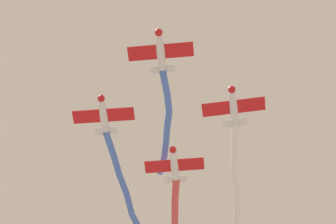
{
  "coord_description": "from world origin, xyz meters",
  "views": [
    {
      "loc": [
        4.07,
        -35.48,
        6.18
      ],
      "look_at": [
        4.84,
        -2.71,
        62.48
      ],
      "focal_mm": 64.88,
      "sensor_mm": 36.0,
      "label": 1
    }
  ],
  "objects_px": {
    "airplane_left_wing": "(233,107)",
    "airplane_right_wing": "(104,115)",
    "airplane_slot": "(174,165)",
    "airplane_lead": "(161,51)"
  },
  "relations": [
    {
      "from": "airplane_left_wing",
      "to": "airplane_right_wing",
      "type": "bearing_deg",
      "value": -88.11
    },
    {
      "from": "airplane_lead",
      "to": "airplane_right_wing",
      "type": "height_order",
      "value": "airplane_right_wing"
    },
    {
      "from": "airplane_left_wing",
      "to": "airplane_slot",
      "type": "relative_size",
      "value": 1.0
    },
    {
      "from": "airplane_right_wing",
      "to": "airplane_slot",
      "type": "xyz_separation_m",
      "value": [
        7.86,
        6.06,
        -0.5
      ]
    },
    {
      "from": "airplane_lead",
      "to": "airplane_slot",
      "type": "bearing_deg",
      "value": 179.16
    },
    {
      "from": "airplane_lead",
      "to": "airplane_left_wing",
      "type": "xyz_separation_m",
      "value": [
        7.85,
        6.06,
        -0.4
      ]
    },
    {
      "from": "airplane_right_wing",
      "to": "airplane_lead",
      "type": "bearing_deg",
      "value": 43.33
    },
    {
      "from": "airplane_lead",
      "to": "airplane_left_wing",
      "type": "height_order",
      "value": "airplane_lead"
    },
    {
      "from": "airplane_right_wing",
      "to": "airplane_slot",
      "type": "height_order",
      "value": "airplane_right_wing"
    },
    {
      "from": "airplane_left_wing",
      "to": "airplane_slot",
      "type": "distance_m",
      "value": 9.92
    }
  ]
}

